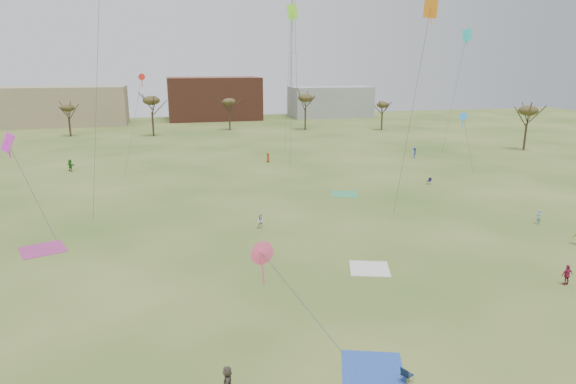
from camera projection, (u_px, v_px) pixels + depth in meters
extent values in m
plane|color=#31531A|center=(334.00, 322.00, 31.23)|extent=(260.00, 260.00, 0.00)
imported|color=#981A44|center=(567.00, 275.00, 36.36)|extent=(0.92, 0.39, 1.56)
imported|color=brown|center=(227.00, 381.00, 24.17)|extent=(0.73, 1.55, 1.61)
imported|color=#70ABBA|center=(539.00, 217.00, 50.15)|extent=(0.60, 0.44, 1.54)
imported|color=silver|center=(261.00, 221.00, 48.82)|extent=(0.92, 0.86, 1.53)
imported|color=#267227|center=(70.00, 165.00, 74.67)|extent=(1.57, 1.60, 1.83)
imported|color=#9D3B1A|center=(268.00, 157.00, 81.68)|extent=(0.77, 0.90, 1.56)
imported|color=navy|center=(414.00, 153.00, 85.41)|extent=(1.20, 1.34, 1.80)
cube|color=#2951B5|center=(372.00, 369.00, 26.50)|extent=(4.15, 4.15, 0.03)
cube|color=white|center=(369.00, 269.00, 39.41)|extent=(3.90, 3.90, 0.03)
cube|color=#A43279|center=(43.00, 250.00, 43.45)|extent=(4.55, 4.55, 0.03)
cube|color=#389C63|center=(344.00, 194.00, 61.80)|extent=(4.15, 4.15, 0.03)
cube|color=#142038|center=(407.00, 375.00, 25.32)|extent=(0.67, 0.67, 0.04)
cube|color=#142038|center=(405.00, 372.00, 25.12)|extent=(0.33, 0.51, 0.44)
cube|color=#18153B|center=(429.00, 181.00, 66.85)|extent=(0.63, 0.63, 0.04)
cube|color=#18153B|center=(430.00, 179.00, 66.91)|extent=(0.28, 0.52, 0.44)
cylinder|color=#4C4C51|center=(96.00, 95.00, 45.89)|extent=(2.93, 0.17, 24.23)
cone|color=#298CE8|center=(463.00, 116.00, 67.28)|extent=(1.08, 0.08, 1.08)
cube|color=#298CE8|center=(463.00, 121.00, 67.45)|extent=(0.08, 0.08, 1.76)
cylinder|color=#4C4C51|center=(468.00, 145.00, 68.19)|extent=(2.01, 0.73, 7.98)
cube|color=#86F028|center=(292.00, 12.00, 72.88)|extent=(1.08, 1.08, 2.13)
cube|color=#86F028|center=(292.00, 17.00, 73.06)|extent=(0.08, 0.08, 1.91)
cylinder|color=#4C4C51|center=(291.00, 90.00, 73.05)|extent=(1.69, 5.27, 22.36)
cone|color=red|center=(142.00, 77.00, 68.34)|extent=(0.93, 0.07, 0.93)
cube|color=red|center=(142.00, 81.00, 68.49)|extent=(0.08, 0.08, 1.52)
cylinder|color=#4C4C51|center=(133.00, 126.00, 68.03)|extent=(3.12, 3.49, 13.17)
cube|color=#C322B4|center=(8.00, 143.00, 40.39)|extent=(0.80, 0.80, 1.56)
cube|color=#C322B4|center=(9.00, 149.00, 40.53)|extent=(0.08, 0.08, 1.41)
cylinder|color=#4C4C51|center=(33.00, 193.00, 41.79)|extent=(2.78, 0.09, 8.69)
cube|color=teal|center=(467.00, 35.00, 81.19)|extent=(1.06, 1.06, 2.09)
cube|color=teal|center=(467.00, 40.00, 81.37)|extent=(0.08, 0.08, 1.88)
cylinder|color=#4C4C51|center=(454.00, 95.00, 83.52)|extent=(2.64, 0.42, 19.48)
cube|color=orange|center=(431.00, 8.00, 46.40)|extent=(0.95, 0.95, 1.87)
cube|color=orange|center=(430.00, 15.00, 46.56)|extent=(0.08, 0.08, 1.68)
cylinder|color=#4C4C51|center=(411.00, 115.00, 48.81)|extent=(2.45, 0.39, 20.04)
cylinder|color=#4C4C51|center=(288.00, 72.00, 85.06)|extent=(1.15, 0.53, 27.10)
cone|color=#EA4A74|center=(262.00, 253.00, 26.49)|extent=(1.32, 0.10, 1.32)
cube|color=#EA4A74|center=(263.00, 268.00, 26.70)|extent=(0.08, 0.08, 2.17)
cylinder|color=#4C4C51|center=(303.00, 304.00, 26.33)|extent=(3.87, 2.73, 5.12)
cylinder|color=#3A2B1E|center=(70.00, 127.00, 109.91)|extent=(0.40, 0.40, 4.32)
ellipsoid|color=#473D1E|center=(68.00, 108.00, 108.85)|extent=(3.02, 3.02, 1.58)
cylinder|color=#3A2B1E|center=(153.00, 124.00, 110.28)|extent=(0.40, 0.40, 5.40)
ellipsoid|color=#473D1E|center=(151.00, 100.00, 108.96)|extent=(3.78, 3.78, 1.98)
cylinder|color=#3A2B1E|center=(230.00, 121.00, 120.25)|extent=(0.40, 0.40, 4.68)
ellipsoid|color=#473D1E|center=(229.00, 102.00, 119.11)|extent=(3.28, 3.28, 1.72)
cylinder|color=#3A2B1E|center=(305.00, 119.00, 120.68)|extent=(0.40, 0.40, 5.28)
ellipsoid|color=#473D1E|center=(305.00, 98.00, 119.39)|extent=(3.70, 3.70, 1.94)
cylinder|color=#3A2B1E|center=(382.00, 122.00, 120.38)|extent=(0.40, 0.40, 4.20)
ellipsoid|color=#473D1E|center=(383.00, 105.00, 119.35)|extent=(2.94, 2.94, 1.54)
cylinder|color=#3A2B1E|center=(525.00, 137.00, 92.62)|extent=(0.40, 0.40, 5.04)
ellipsoid|color=#473D1E|center=(528.00, 111.00, 91.39)|extent=(3.53, 3.53, 1.85)
cube|color=#937F60|center=(63.00, 106.00, 129.59)|extent=(32.00, 14.00, 10.00)
cube|color=brown|center=(214.00, 98.00, 143.48)|extent=(26.00, 16.00, 12.00)
cube|color=gray|center=(330.00, 102.00, 150.26)|extent=(24.00, 12.00, 9.00)
cylinder|color=#9EA3A8|center=(296.00, 53.00, 151.01)|extent=(0.16, 0.16, 38.00)
cylinder|color=#9EA3A8|center=(291.00, 53.00, 151.42)|extent=(0.16, 0.16, 38.00)
cylinder|color=#9EA3A8|center=(292.00, 53.00, 149.96)|extent=(0.16, 0.16, 38.00)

